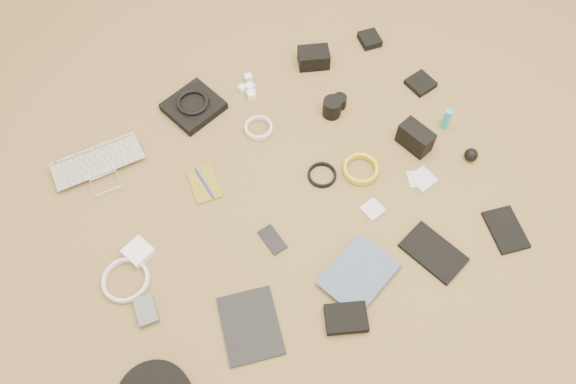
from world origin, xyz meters
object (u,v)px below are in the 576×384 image
paperback (380,292)px  laptop (102,172)px  tablet (250,326)px  phone (272,240)px  dslr_camera (314,58)px

paperback → laptop: bearing=16.5°
tablet → phone: tablet is taller
phone → paperback: paperback is taller
laptop → paperback: size_ratio=1.39×
paperback → tablet: bearing=56.1°
laptop → tablet: bearing=-71.8°
phone → paperback: size_ratio=0.44×
laptop → phone: (0.40, -0.51, -0.01)m
tablet → phone: (0.19, 0.22, -0.00)m
laptop → phone: laptop is taller
dslr_camera → paperback: 0.96m
dslr_camera → paperback: size_ratio=0.53×
laptop → dslr_camera: 0.90m
tablet → laptop: bearing=120.4°
phone → dslr_camera: bearing=44.2°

